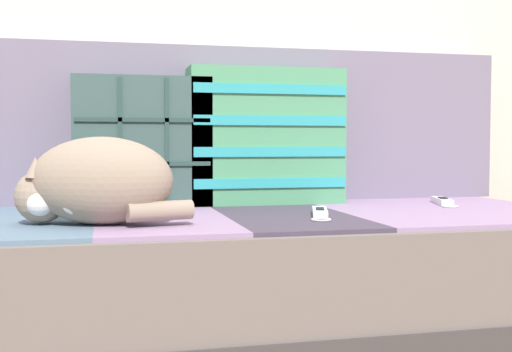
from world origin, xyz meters
TOP-DOWN VIEW (x-y plane):
  - couch at (-0.00, 0.11)m, footprint 2.04×0.87m
  - sofa_backrest at (0.00, 0.48)m, footprint 2.00×0.14m
  - throw_pillow_quilted at (-0.19, 0.33)m, footprint 0.39×0.14m
  - throw_pillow_striped at (0.18, 0.33)m, footprint 0.47×0.14m
  - sleeping_cat at (-0.32, -0.07)m, footprint 0.39×0.27m
  - game_remote_near at (0.70, 0.19)m, footprint 0.10×0.20m
  - game_remote_far at (0.23, -0.03)m, footprint 0.10×0.21m

SIDE VIEW (x-z plane):
  - couch at x=0.00m, z-range 0.00..0.37m
  - game_remote_near at x=0.70m, z-range 0.37..0.39m
  - game_remote_far at x=0.23m, z-range 0.37..0.39m
  - sleeping_cat at x=-0.32m, z-range 0.37..0.57m
  - throw_pillow_quilted at x=-0.19m, z-range 0.37..0.75m
  - throw_pillow_striped at x=0.18m, z-range 0.37..0.78m
  - sofa_backrest at x=0.00m, z-range 0.37..0.86m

